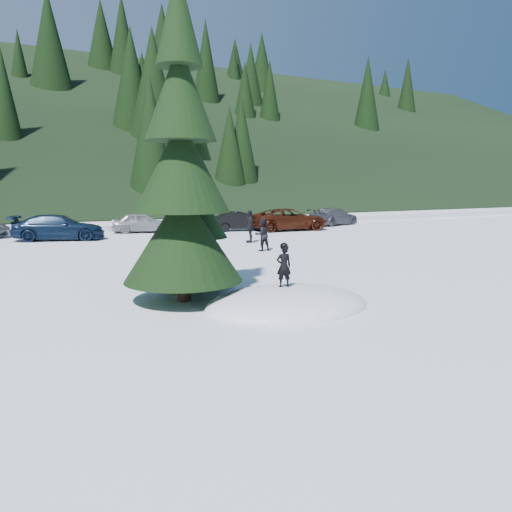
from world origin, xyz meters
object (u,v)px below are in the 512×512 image
car_4 (142,223)px  car_7 (333,216)px  car_3 (59,227)px  car_6 (289,219)px  spruce_tall (182,178)px  adult_0 (262,235)px  spruce_short (198,219)px  adult_1 (250,226)px  car_5 (241,221)px  child_skier (284,266)px

car_4 → car_7: (14.52, -1.08, 0.02)m
car_4 → car_3: bearing=127.7°
car_6 → car_7: size_ratio=1.15×
car_7 → spruce_tall: bearing=117.1°
adult_0 → spruce_tall: bearing=52.4°
spruce_short → adult_1: size_ratio=3.06×
spruce_short → car_4: (3.11, 18.00, -1.45)m
spruce_short → car_7: (17.63, 16.92, -1.43)m
car_5 → adult_0: bearing=172.0°
spruce_tall → car_3: bearing=94.0°
car_3 → car_5: bearing=-71.6°
car_7 → car_4: bearing=68.3°
child_skier → car_7: bearing=-116.5°
spruce_tall → child_skier: size_ratio=7.83×
adult_1 → car_3: size_ratio=0.35×
adult_0 → car_3: 12.29m
car_4 → car_5: (6.24, -1.84, -0.00)m
car_6 → car_7: bearing=-63.8°
spruce_tall → child_skier: bearing=-36.8°
spruce_short → car_6: (12.39, 14.90, -1.36)m
car_3 → car_6: bearing=-76.9°
car_3 → car_4: size_ratio=1.29×
child_skier → car_3: 19.21m
car_7 → adult_0: bearing=113.8°
car_5 → child_skier: bearing=169.5°
adult_0 → car_6: bearing=-125.6°
car_4 → car_5: car_4 is taller
spruce_short → car_6: bearing=50.2°
car_5 → car_7: size_ratio=0.85×
spruce_short → child_skier: size_ratio=4.89×
adult_1 → car_4: size_ratio=0.46×
adult_0 → car_4: (-2.63, 11.49, -0.12)m
car_3 → car_5: size_ratio=1.26×
child_skier → car_4: 21.13m
car_4 → car_6: (9.28, -3.11, 0.09)m
adult_1 → adult_0: bearing=5.9°
spruce_tall → child_skier: spruce_tall is taller
car_6 → child_skier: bearing=153.1°
spruce_tall → adult_0: bearing=49.6°
spruce_tall → car_4: (4.11, 19.40, -2.67)m
car_7 → car_5: bearing=77.8°
adult_0 → car_5: size_ratio=0.39×
spruce_short → car_3: 16.09m
child_skier → adult_0: (4.56, 9.55, -0.26)m
adult_1 → car_7: (10.87, 7.14, -0.21)m
car_5 → car_6: bearing=-100.1°
car_7 → spruce_short: bearing=116.4°
spruce_short → car_3: bearing=98.0°
spruce_short → adult_0: size_ratio=3.49×
spruce_tall → car_5: spruce_tall is taller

